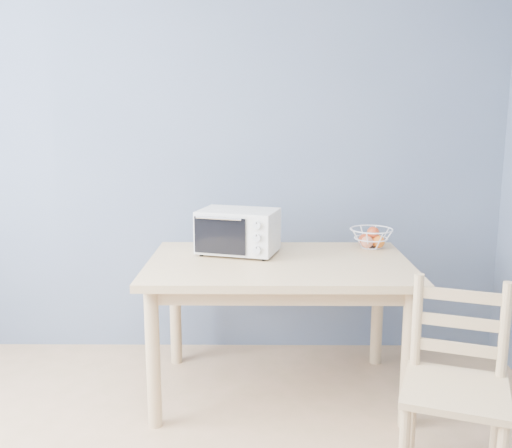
{
  "coord_description": "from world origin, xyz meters",
  "views": [
    {
      "loc": [
        0.47,
        -1.35,
        1.53
      ],
      "look_at": [
        0.45,
        1.72,
        0.93
      ],
      "focal_mm": 40.0,
      "sensor_mm": 36.0,
      "label": 1
    }
  ],
  "objects_px": {
    "toaster_oven": "(235,231)",
    "dining_chair": "(455,391)",
    "dining_table": "(279,279)",
    "fruit_basket": "(371,238)"
  },
  "relations": [
    {
      "from": "toaster_oven",
      "to": "dining_chair",
      "type": "xyz_separation_m",
      "value": [
        0.93,
        -0.99,
        -0.46
      ]
    },
    {
      "from": "dining_chair",
      "to": "dining_table",
      "type": "bearing_deg",
      "value": 149.56
    },
    {
      "from": "dining_table",
      "to": "toaster_oven",
      "type": "height_order",
      "value": "toaster_oven"
    },
    {
      "from": "dining_chair",
      "to": "toaster_oven",
      "type": "bearing_deg",
      "value": 152.93
    },
    {
      "from": "dining_table",
      "to": "dining_chair",
      "type": "relative_size",
      "value": 1.62
    },
    {
      "from": "toaster_oven",
      "to": "dining_chair",
      "type": "bearing_deg",
      "value": -30.96
    },
    {
      "from": "fruit_basket",
      "to": "dining_chair",
      "type": "height_order",
      "value": "fruit_basket"
    },
    {
      "from": "dining_table",
      "to": "toaster_oven",
      "type": "xyz_separation_m",
      "value": [
        -0.24,
        0.16,
        0.23
      ]
    },
    {
      "from": "dining_table",
      "to": "fruit_basket",
      "type": "relative_size",
      "value": 4.3
    },
    {
      "from": "fruit_basket",
      "to": "dining_chair",
      "type": "relative_size",
      "value": 0.38
    }
  ]
}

